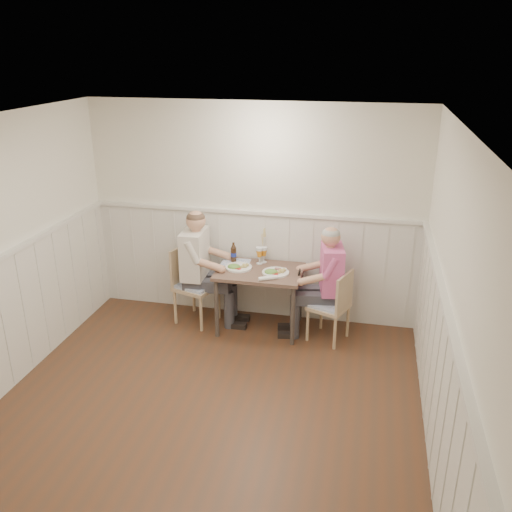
% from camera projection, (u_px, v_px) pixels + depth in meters
% --- Properties ---
extents(ground_plane, '(4.50, 4.50, 0.00)m').
position_uv_depth(ground_plane, '(199.00, 423.00, 4.85)').
color(ground_plane, '#4C3221').
extents(room_shell, '(4.04, 4.54, 2.60)m').
position_uv_depth(room_shell, '(192.00, 267.00, 4.30)').
color(room_shell, white).
rests_on(room_shell, ground).
extents(wainscot, '(4.00, 4.49, 1.34)m').
position_uv_depth(wainscot, '(218.00, 319.00, 5.23)').
color(wainscot, white).
rests_on(wainscot, ground).
extents(dining_table, '(0.98, 0.70, 0.75)m').
position_uv_depth(dining_table, '(260.00, 278.00, 6.26)').
color(dining_table, brown).
rests_on(dining_table, ground).
extents(chair_right, '(0.51, 0.51, 0.84)m').
position_uv_depth(chair_right, '(333.00, 304.00, 6.07)').
color(chair_right, tan).
rests_on(chair_right, ground).
extents(chair_left, '(0.55, 0.55, 0.94)m').
position_uv_depth(chair_left, '(192.00, 282.00, 6.51)').
color(chair_left, tan).
rests_on(chair_left, ground).
extents(man_in_pink, '(0.67, 0.48, 1.34)m').
position_uv_depth(man_in_pink, '(327.00, 290.00, 6.16)').
color(man_in_pink, '#3F3F47').
rests_on(man_in_pink, ground).
extents(diner_cream, '(0.67, 0.47, 1.43)m').
position_uv_depth(diner_cream, '(199.00, 276.00, 6.45)').
color(diner_cream, '#3F3F47').
rests_on(diner_cream, ground).
extents(plate_man, '(0.31, 0.31, 0.08)m').
position_uv_depth(plate_man, '(275.00, 271.00, 6.12)').
color(plate_man, white).
rests_on(plate_man, dining_table).
extents(plate_diner, '(0.31, 0.31, 0.08)m').
position_uv_depth(plate_diner, '(237.00, 266.00, 6.26)').
color(plate_diner, white).
rests_on(plate_diner, dining_table).
extents(beer_glass_a, '(0.08, 0.08, 0.19)m').
position_uv_depth(beer_glass_a, '(264.00, 252.00, 6.40)').
color(beer_glass_a, silver).
rests_on(beer_glass_a, dining_table).
extents(beer_glass_b, '(0.08, 0.08, 0.21)m').
position_uv_depth(beer_glass_b, '(259.00, 253.00, 6.36)').
color(beer_glass_b, silver).
rests_on(beer_glass_b, dining_table).
extents(beer_bottle, '(0.07, 0.07, 0.24)m').
position_uv_depth(beer_bottle, '(234.00, 253.00, 6.43)').
color(beer_bottle, '#321F11').
rests_on(beer_bottle, dining_table).
extents(rolled_napkin, '(0.21, 0.14, 0.05)m').
position_uv_depth(rolled_napkin, '(268.00, 278.00, 5.95)').
color(rolled_napkin, white).
rests_on(rolled_napkin, dining_table).
extents(grass_vase, '(0.05, 0.05, 0.44)m').
position_uv_depth(grass_vase, '(262.00, 245.00, 6.42)').
color(grass_vase, silver).
rests_on(grass_vase, dining_table).
extents(gingham_mat, '(0.34, 0.28, 0.01)m').
position_uv_depth(gingham_mat, '(236.00, 262.00, 6.43)').
color(gingham_mat, '#677BB0').
rests_on(gingham_mat, dining_table).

